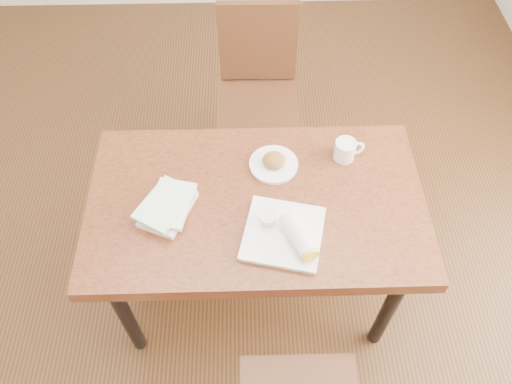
{
  "coord_description": "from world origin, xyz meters",
  "views": [
    {
      "loc": [
        -0.03,
        -1.12,
        2.31
      ],
      "look_at": [
        0.0,
        0.0,
        0.8
      ],
      "focal_mm": 35.0,
      "sensor_mm": 36.0,
      "label": 1
    }
  ],
  "objects_px": {
    "table": "(256,212)",
    "plate_burrito": "(288,234)",
    "coffee_mug": "(346,150)",
    "chair_far": "(258,84)",
    "book_stack": "(168,206)",
    "plate_scone": "(274,163)"
  },
  "relations": [
    {
      "from": "coffee_mug",
      "to": "table",
      "type": "bearing_deg",
      "value": -150.76
    },
    {
      "from": "chair_far",
      "to": "book_stack",
      "type": "bearing_deg",
      "value": -111.49
    },
    {
      "from": "chair_far",
      "to": "book_stack",
      "type": "relative_size",
      "value": 3.57
    },
    {
      "from": "table",
      "to": "plate_scone",
      "type": "xyz_separation_m",
      "value": [
        0.08,
        0.17,
        0.1
      ]
    },
    {
      "from": "plate_scone",
      "to": "book_stack",
      "type": "xyz_separation_m",
      "value": [
        -0.41,
        -0.21,
        0.01
      ]
    },
    {
      "from": "plate_scone",
      "to": "plate_burrito",
      "type": "xyz_separation_m",
      "value": [
        0.03,
        -0.34,
        0.01
      ]
    },
    {
      "from": "table",
      "to": "plate_burrito",
      "type": "height_order",
      "value": "plate_burrito"
    },
    {
      "from": "table",
      "to": "chair_far",
      "type": "relative_size",
      "value": 1.37
    },
    {
      "from": "chair_far",
      "to": "plate_burrito",
      "type": "distance_m",
      "value": 1.1
    },
    {
      "from": "table",
      "to": "plate_burrito",
      "type": "bearing_deg",
      "value": -57.98
    },
    {
      "from": "coffee_mug",
      "to": "chair_far",
      "type": "bearing_deg",
      "value": 115.95
    },
    {
      "from": "plate_scone",
      "to": "book_stack",
      "type": "relative_size",
      "value": 0.74
    },
    {
      "from": "chair_far",
      "to": "coffee_mug",
      "type": "relative_size",
      "value": 7.51
    },
    {
      "from": "coffee_mug",
      "to": "book_stack",
      "type": "distance_m",
      "value": 0.74
    },
    {
      "from": "chair_far",
      "to": "plate_burrito",
      "type": "bearing_deg",
      "value": -86.04
    },
    {
      "from": "coffee_mug",
      "to": "book_stack",
      "type": "bearing_deg",
      "value": -160.52
    },
    {
      "from": "table",
      "to": "coffee_mug",
      "type": "height_order",
      "value": "coffee_mug"
    },
    {
      "from": "table",
      "to": "coffee_mug",
      "type": "xyz_separation_m",
      "value": [
        0.37,
        0.21,
        0.13
      ]
    },
    {
      "from": "book_stack",
      "to": "table",
      "type": "bearing_deg",
      "value": 7.09
    },
    {
      "from": "plate_burrito",
      "to": "book_stack",
      "type": "xyz_separation_m",
      "value": [
        -0.44,
        0.13,
        0.0
      ]
    },
    {
      "from": "plate_burrito",
      "to": "book_stack",
      "type": "height_order",
      "value": "plate_burrito"
    },
    {
      "from": "table",
      "to": "plate_scone",
      "type": "distance_m",
      "value": 0.21
    }
  ]
}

